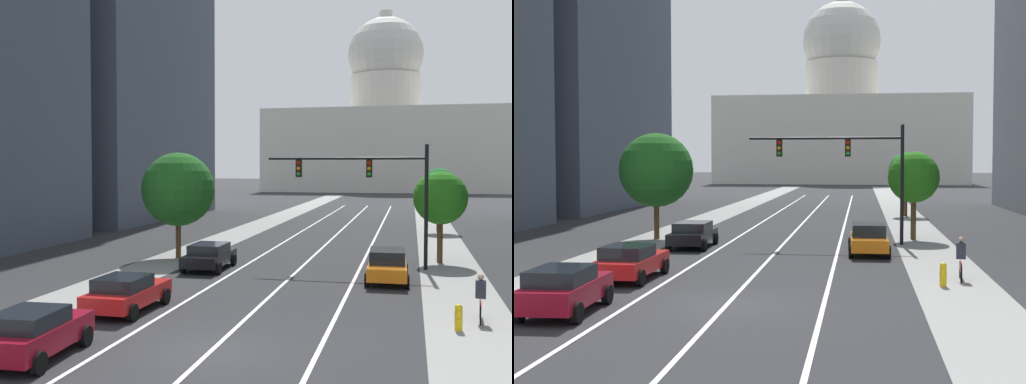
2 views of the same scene
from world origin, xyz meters
TOP-DOWN VIEW (x-y plane):
  - ground_plane at (0.00, 40.00)m, footprint 400.00×400.00m
  - sidewalk_left at (-7.89, 35.00)m, footprint 3.22×130.00m
  - sidewalk_right at (7.89, 35.00)m, footprint 3.22×130.00m
  - lane_stripe_left at (-3.14, 25.00)m, footprint 0.16×90.00m
  - lane_stripe_center at (0.00, 25.00)m, footprint 0.16×90.00m
  - lane_stripe_right at (3.14, 25.00)m, footprint 0.16×90.00m
  - capitol_building at (0.00, 125.84)m, footprint 50.10×29.36m
  - car_crimson at (-4.70, -1.91)m, footprint 2.11×4.12m
  - car_orange at (4.71, 13.06)m, footprint 2.11×4.70m
  - car_black at (-4.71, 14.36)m, footprint 2.17×4.48m
  - car_red at (-4.71, 4.19)m, footprint 2.10×4.38m
  - traffic_signal_mast at (3.82, 16.86)m, footprint 8.68×0.39m
  - fire_hydrant at (7.38, 4.26)m, footprint 0.26×0.35m
  - cyclist at (8.23, 5.72)m, footprint 0.38×1.70m
  - street_tree_mid_right at (8.04, 37.04)m, footprint 2.90×2.90m
  - street_tree_near_right at (7.42, 19.69)m, footprint 3.05×3.05m
  - street_tree_mid_left at (-7.82, 17.92)m, footprint 4.43×4.43m

SIDE VIEW (x-z plane):
  - ground_plane at x=0.00m, z-range 0.00..0.00m
  - sidewalk_left at x=-7.89m, z-range 0.00..0.01m
  - sidewalk_right at x=7.89m, z-range 0.00..0.01m
  - lane_stripe_left at x=-3.14m, z-range 0.01..0.02m
  - lane_stripe_center at x=0.00m, z-range 0.01..0.02m
  - lane_stripe_right at x=3.14m, z-range 0.01..0.02m
  - fire_hydrant at x=7.38m, z-range 0.01..0.92m
  - car_red at x=-4.71m, z-range 0.03..1.44m
  - car_black at x=-4.71m, z-range 0.05..1.43m
  - car_crimson at x=-4.70m, z-range 0.04..1.52m
  - car_orange at x=4.71m, z-range 0.04..1.56m
  - cyclist at x=8.23m, z-range -0.01..1.71m
  - street_tree_near_right at x=7.42m, z-range 1.08..6.33m
  - street_tree_mid_right at x=8.04m, z-range 1.19..6.55m
  - street_tree_mid_left at x=-7.82m, z-range 0.95..7.31m
  - traffic_signal_mast at x=3.82m, z-range 1.36..8.06m
  - capitol_building at x=0.00m, z-range -7.27..32.20m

